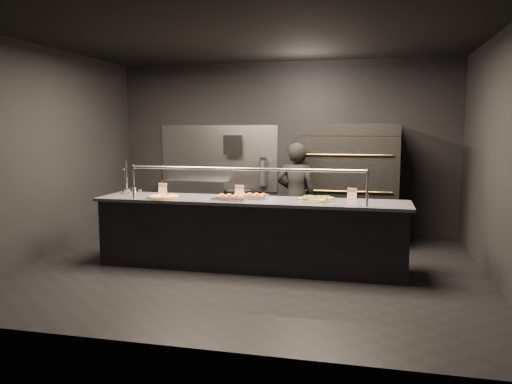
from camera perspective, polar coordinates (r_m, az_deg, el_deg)
room at (r=6.52m, az=-0.82°, el=4.25°), size 6.04×6.00×3.00m
service_counter at (r=6.60m, az=-0.71°, el=-4.75°), size 4.10×0.78×1.37m
pizza_oven at (r=8.22m, az=10.64°, el=1.05°), size 1.50×1.23×1.91m
prep_shelf at (r=9.25m, az=-6.92°, el=-1.43°), size 1.20×0.35×0.90m
towel_dispenser at (r=9.00m, az=-2.66°, el=5.41°), size 0.30×0.20×0.35m
fire_extinguisher at (r=8.91m, az=0.78°, el=2.24°), size 0.14×0.14×0.51m
beer_tap at (r=7.31m, az=-14.61°, el=0.95°), size 0.13×0.19×0.50m
round_pizza at (r=6.75m, az=-10.49°, el=-0.54°), size 0.47×0.47×0.03m
slider_tray_a at (r=6.50m, az=-2.87°, el=-0.63°), size 0.51×0.44×0.07m
slider_tray_b at (r=6.62m, az=-0.49°, el=-0.49°), size 0.46×0.37×0.07m
square_pizza at (r=6.46m, az=6.82°, el=-0.79°), size 0.49×0.49×0.05m
condiment_jar at (r=7.19m, az=-13.57°, el=0.07°), size 0.14×0.06×0.09m
tent_cards at (r=6.80m, az=-0.85°, el=0.14°), size 2.77×0.04×0.15m
trash_bin at (r=8.92m, az=-2.04°, el=-2.19°), size 0.45×0.45×0.75m
worker at (r=7.61m, az=4.57°, el=-0.49°), size 0.61×0.42×1.63m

